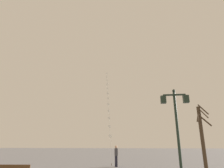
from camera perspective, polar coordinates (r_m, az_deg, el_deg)
name	(u,v)px	position (r m, az deg, el deg)	size (l,w,h in m)	color
ground_plane	(133,163)	(21.07, 6.18, -22.07)	(160.00, 160.00, 0.00)	gray
twin_lantern_lamp_post	(176,116)	(10.88, 18.23, -8.77)	(1.46, 0.28, 4.68)	#1E2D23
kite_train	(108,100)	(28.32, -1.15, -4.62)	(3.25, 16.48, 15.12)	brown
kite_flyer	(116,155)	(17.75, 1.21, -20.15)	(0.31, 0.63, 1.71)	#1E1E2D
bare_tree	(202,134)	(16.96, 24.85, -13.24)	(1.20, 1.12, 4.90)	#423323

